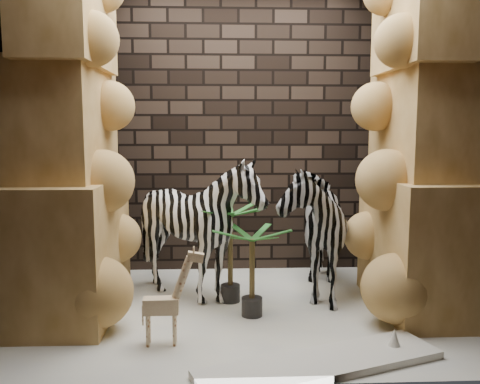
{
  "coord_description": "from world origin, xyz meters",
  "views": [
    {
      "loc": [
        -0.21,
        -4.01,
        1.5
      ],
      "look_at": [
        -0.03,
        0.15,
        0.98
      ],
      "focal_mm": 37.2,
      "sensor_mm": 36.0,
      "label": 1
    }
  ],
  "objects_px": {
    "zebra_left": "(199,235)",
    "zebra_right": "(311,217)",
    "surfboard": "(321,364)",
    "palm_front": "(230,253)",
    "palm_back": "(252,272)",
    "giraffe_toy": "(161,295)"
  },
  "relations": [
    {
      "from": "zebra_left",
      "to": "zebra_right",
      "type": "bearing_deg",
      "value": 2.44
    },
    {
      "from": "surfboard",
      "to": "zebra_right",
      "type": "bearing_deg",
      "value": 62.61
    },
    {
      "from": "zebra_left",
      "to": "palm_front",
      "type": "height_order",
      "value": "zebra_left"
    },
    {
      "from": "palm_back",
      "to": "zebra_left",
      "type": "bearing_deg",
      "value": 137.0
    },
    {
      "from": "zebra_left",
      "to": "giraffe_toy",
      "type": "relative_size",
      "value": 1.79
    },
    {
      "from": "giraffe_toy",
      "to": "zebra_left",
      "type": "bearing_deg",
      "value": 74.46
    },
    {
      "from": "zebra_right",
      "to": "giraffe_toy",
      "type": "height_order",
      "value": "zebra_right"
    },
    {
      "from": "palm_front",
      "to": "zebra_left",
      "type": "bearing_deg",
      "value": 166.43
    },
    {
      "from": "giraffe_toy",
      "to": "palm_front",
      "type": "xyz_separation_m",
      "value": [
        0.51,
        0.86,
        0.08
      ]
    },
    {
      "from": "palm_back",
      "to": "zebra_right",
      "type": "bearing_deg",
      "value": 44.32
    },
    {
      "from": "zebra_right",
      "to": "giraffe_toy",
      "type": "relative_size",
      "value": 1.99
    },
    {
      "from": "zebra_right",
      "to": "palm_front",
      "type": "xyz_separation_m",
      "value": [
        -0.74,
        -0.21,
        -0.28
      ]
    },
    {
      "from": "palm_back",
      "to": "surfboard",
      "type": "relative_size",
      "value": 0.45
    },
    {
      "from": "giraffe_toy",
      "to": "zebra_right",
      "type": "bearing_deg",
      "value": 39.17
    },
    {
      "from": "zebra_right",
      "to": "giraffe_toy",
      "type": "distance_m",
      "value": 1.69
    },
    {
      "from": "palm_back",
      "to": "surfboard",
      "type": "bearing_deg",
      "value": -67.55
    },
    {
      "from": "palm_front",
      "to": "surfboard",
      "type": "height_order",
      "value": "palm_front"
    },
    {
      "from": "zebra_left",
      "to": "surfboard",
      "type": "relative_size",
      "value": 0.78
    },
    {
      "from": "zebra_right",
      "to": "palm_back",
      "type": "bearing_deg",
      "value": -129.44
    },
    {
      "from": "zebra_left",
      "to": "giraffe_toy",
      "type": "height_order",
      "value": "zebra_left"
    },
    {
      "from": "zebra_right",
      "to": "surfboard",
      "type": "distance_m",
      "value": 1.64
    },
    {
      "from": "zebra_left",
      "to": "giraffe_toy",
      "type": "xyz_separation_m",
      "value": [
        -0.23,
        -0.93,
        -0.22
      ]
    }
  ]
}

